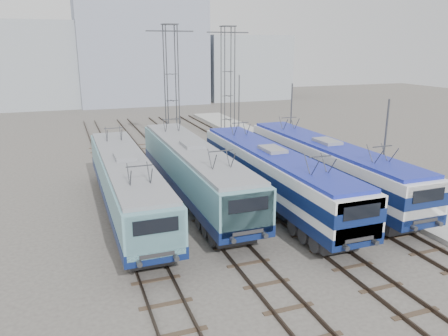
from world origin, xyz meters
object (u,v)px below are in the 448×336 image
mast_front (384,155)px  mast_mid (291,124)px  mast_rear (239,107)px  locomotive_center_left (194,169)px  catenary_tower_east (228,80)px  catenary_tower_west (172,83)px  locomotive_far_right (327,163)px  locomotive_far_left (127,182)px  locomotive_center_right (273,172)px

mast_front → mast_mid: bearing=90.0°
mast_front → mast_mid: 12.00m
mast_front → mast_rear: size_ratio=1.00×
locomotive_center_left → catenary_tower_east: catenary_tower_east is taller
locomotive_center_left → catenary_tower_west: catenary_tower_west is taller
locomotive_far_right → catenary_tower_west: 18.50m
mast_rear → catenary_tower_west: bearing=-155.1°
catenary_tower_west → mast_rear: catenary_tower_west is taller
locomotive_center_left → mast_mid: size_ratio=2.65×
locomotive_far_left → mast_mid: size_ratio=2.54×
locomotive_far_left → catenary_tower_west: 17.82m
mast_front → locomotive_center_right: bearing=157.8°
mast_rear → mast_mid: bearing=-90.0°
locomotive_far_right → catenary_tower_west: bearing=112.0°
locomotive_far_left → locomotive_center_left: (4.50, 1.07, 0.09)m
mast_front → mast_mid: size_ratio=1.00×
catenary_tower_east → mast_front: (2.10, -22.00, -3.14)m
catenary_tower_east → mast_mid: size_ratio=1.71×
locomotive_far_right → mast_front: (1.85, -3.32, 1.17)m
locomotive_center_right → locomotive_far_right: size_ratio=0.99×
catenary_tower_west → mast_rear: size_ratio=1.71×
mast_rear → locomotive_center_right: bearing=-106.5°
locomotive_far_right → locomotive_far_left: bearing=176.6°
locomotive_far_left → mast_rear: mast_rear is taller
locomotive_far_left → locomotive_center_right: locomotive_center_right is taller
locomotive_far_left → locomotive_center_right: size_ratio=0.98×
locomotive_far_left → locomotive_far_right: (13.50, -0.79, 0.11)m
locomotive_center_right → mast_front: mast_front is taller
locomotive_center_right → locomotive_far_right: locomotive_far_right is taller
locomotive_far_left → mast_front: mast_front is taller
locomotive_far_left → locomotive_far_right: 13.52m
locomotive_far_right → catenary_tower_east: size_ratio=1.52×
catenary_tower_east → mast_front: size_ratio=1.71×
locomotive_center_right → catenary_tower_west: catenary_tower_west is taller
catenary_tower_west → locomotive_far_right: bearing=-68.0°
locomotive_center_left → catenary_tower_east: size_ratio=1.54×
mast_rear → catenary_tower_east: bearing=-136.4°
locomotive_far_left → mast_front: (15.35, -4.11, 1.28)m
catenary_tower_west → mast_mid: (8.60, -8.00, -3.14)m
mast_front → mast_mid: same height
locomotive_far_right → mast_rear: (1.85, 20.68, 1.17)m
catenary_tower_east → mast_mid: 10.69m
locomotive_far_left → mast_front: size_ratio=2.54×
locomotive_center_right → mast_front: size_ratio=2.59×
locomotive_center_right → catenary_tower_east: size_ratio=1.51×
locomotive_center_right → mast_mid: mast_mid is taller
catenary_tower_east → mast_mid: catenary_tower_east is taller
locomotive_far_left → locomotive_far_right: locomotive_far_right is taller
locomotive_far_left → mast_mid: mast_mid is taller
catenary_tower_west → locomotive_far_left: bearing=-113.0°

